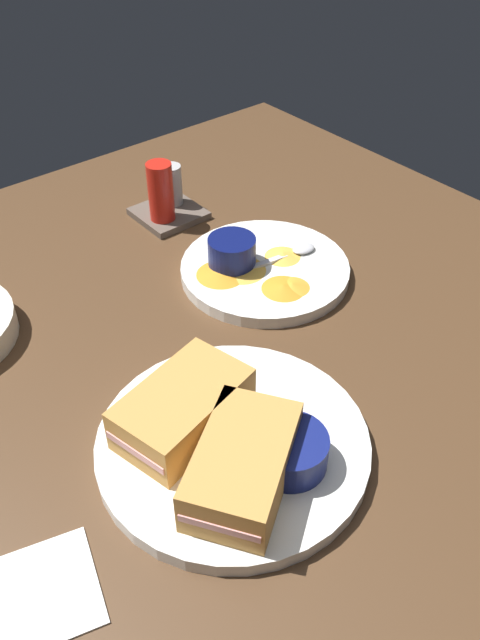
# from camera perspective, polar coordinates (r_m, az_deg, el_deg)

# --- Properties ---
(ground_plane) EXTENTS (1.10, 1.10, 0.03)m
(ground_plane) POSITION_cam_1_polar(r_m,az_deg,el_deg) (0.71, -2.11, -6.29)
(ground_plane) COLOR #4C331E
(plate_sandwich_main) EXTENTS (0.26, 0.26, 0.02)m
(plate_sandwich_main) POSITION_cam_1_polar(r_m,az_deg,el_deg) (0.63, -0.63, -10.84)
(plate_sandwich_main) COLOR white
(plate_sandwich_main) RESTS_ON ground_plane
(sandwich_half_near) EXTENTS (0.15, 0.10, 0.05)m
(sandwich_half_near) POSITION_cam_1_polar(r_m,az_deg,el_deg) (0.62, -5.03, -7.76)
(sandwich_half_near) COLOR #C68C42
(sandwich_half_near) RESTS_ON plate_sandwich_main
(sandwich_half_far) EXTENTS (0.15, 0.13, 0.05)m
(sandwich_half_far) POSITION_cam_1_polar(r_m,az_deg,el_deg) (0.58, 0.25, -12.63)
(sandwich_half_far) COLOR #C68C42
(sandwich_half_far) RESTS_ON plate_sandwich_main
(ramekin_dark_sauce) EXTENTS (0.07, 0.07, 0.03)m
(ramekin_dark_sauce) POSITION_cam_1_polar(r_m,az_deg,el_deg) (0.60, 4.43, -11.33)
(ramekin_dark_sauce) COLOR navy
(ramekin_dark_sauce) RESTS_ON plate_sandwich_main
(spoon_by_dark_ramekin) EXTENTS (0.03, 0.10, 0.01)m
(spoon_by_dark_ramekin) POSITION_cam_1_polar(r_m,az_deg,el_deg) (0.63, 0.40, -9.49)
(spoon_by_dark_ramekin) COLOR silver
(spoon_by_dark_ramekin) RESTS_ON plate_sandwich_main
(plate_chips_companion) EXTENTS (0.22, 0.22, 0.02)m
(plate_chips_companion) POSITION_cam_1_polar(r_m,az_deg,el_deg) (0.84, 2.20, 4.46)
(plate_chips_companion) COLOR white
(plate_chips_companion) RESTS_ON ground_plane
(ramekin_light_gravy) EXTENTS (0.06, 0.06, 0.04)m
(ramekin_light_gravy) POSITION_cam_1_polar(r_m,az_deg,el_deg) (0.83, -0.72, 6.09)
(ramekin_light_gravy) COLOR #0C144C
(ramekin_light_gravy) RESTS_ON plate_chips_companion
(spoon_by_gravy_ramekin) EXTENTS (0.10, 0.03, 0.01)m
(spoon_by_gravy_ramekin) POSITION_cam_1_polar(r_m,az_deg,el_deg) (0.86, 4.89, 6.02)
(spoon_by_gravy_ramekin) COLOR silver
(spoon_by_gravy_ramekin) RESTS_ON plate_chips_companion
(plantain_chip_scatter) EXTENTS (0.15, 0.15, 0.01)m
(plantain_chip_scatter) POSITION_cam_1_polar(r_m,az_deg,el_deg) (0.82, 1.50, 4.16)
(plantain_chip_scatter) COLOR gold
(plantain_chip_scatter) RESTS_ON plate_chips_companion
(condiment_caddy) EXTENTS (0.09, 0.09, 0.10)m
(condiment_caddy) POSITION_cam_1_polar(r_m,az_deg,el_deg) (0.95, -6.54, 10.67)
(condiment_caddy) COLOR brown
(condiment_caddy) RESTS_ON ground_plane
(paper_napkin_folded) EXTENTS (0.13, 0.12, 0.00)m
(paper_napkin_folded) POSITION_cam_1_polar(r_m,az_deg,el_deg) (0.58, -18.21, -22.22)
(paper_napkin_folded) COLOR white
(paper_napkin_folded) RESTS_ON ground_plane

